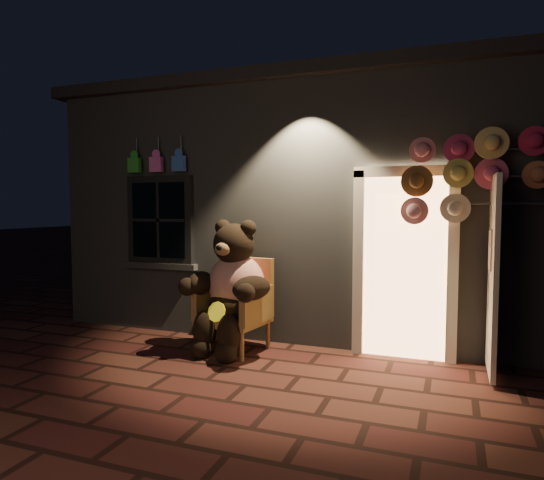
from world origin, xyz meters
The scene contains 5 objects.
ground centered at (0.00, 0.00, 0.00)m, with size 60.00×60.00×0.00m, color #4F281E.
shop_building centered at (0.00, 3.99, 1.74)m, with size 7.30×5.95×3.51m.
wicker_armchair centered at (-0.57, 1.08, 0.55)m, with size 0.86×0.80×1.10m.
teddy_bear centered at (-0.59, 0.94, 0.78)m, with size 1.15×0.97×1.60m.
hat_rack centered at (2.03, 1.28, 2.08)m, with size 1.73×0.22×2.53m.
Camera 1 is at (1.86, -4.22, 1.74)m, focal length 32.00 mm.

